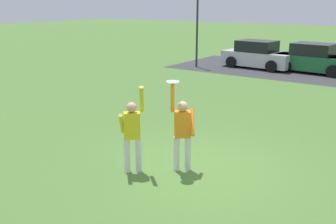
% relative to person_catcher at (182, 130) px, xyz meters
% --- Properties ---
extents(ground_plane, '(120.00, 120.00, 0.00)m').
position_rel_person_catcher_xyz_m(ground_plane, '(0.21, 0.36, -0.98)').
color(ground_plane, '#4C7533').
extents(person_catcher, '(0.56, 0.55, 2.08)m').
position_rel_person_catcher_xyz_m(person_catcher, '(0.00, 0.00, 0.00)').
color(person_catcher, silver).
rests_on(person_catcher, ground_plane).
extents(person_defender, '(0.65, 0.65, 2.05)m').
position_rel_person_catcher_xyz_m(person_defender, '(-0.87, -0.72, -0.00)').
color(person_defender, silver).
rests_on(person_defender, ground_plane).
extents(frisbee_disc, '(0.29, 0.29, 0.02)m').
position_rel_person_catcher_xyz_m(frisbee_disc, '(-0.17, -0.14, 1.11)').
color(frisbee_disc, white).
rests_on(frisbee_disc, person_catcher).
extents(parked_car_silver, '(4.24, 2.30, 1.59)m').
position_rel_person_catcher_xyz_m(parked_car_silver, '(-4.27, 14.69, -0.25)').
color(parked_car_silver, '#BCBCC1').
rests_on(parked_car_silver, ground_plane).
extents(parked_car_green, '(4.24, 2.30, 1.59)m').
position_rel_person_catcher_xyz_m(parked_car_green, '(-1.12, 14.99, -0.25)').
color(parked_car_green, '#1E6633').
rests_on(parked_car_green, ground_plane).
extents(lamppost_by_lot, '(0.28, 0.28, 4.26)m').
position_rel_person_catcher_xyz_m(lamppost_by_lot, '(-7.34, 12.82, 1.60)').
color(lamppost_by_lot, '#2D2D33').
rests_on(lamppost_by_lot, ground_plane).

